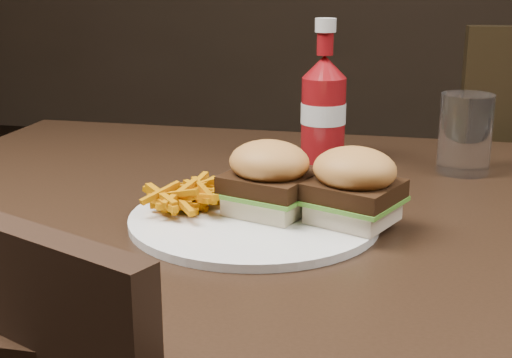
% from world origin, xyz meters
% --- Properties ---
extents(dining_table, '(1.20, 0.80, 0.04)m').
position_xyz_m(dining_table, '(0.00, 0.00, 0.73)').
color(dining_table, black).
rests_on(dining_table, ground).
extents(plate, '(0.29, 0.29, 0.01)m').
position_xyz_m(plate, '(-0.07, -0.08, 0.76)').
color(plate, white).
rests_on(plate, dining_table).
extents(sandwich_half_a, '(0.10, 0.10, 0.02)m').
position_xyz_m(sandwich_half_a, '(-0.06, -0.07, 0.77)').
color(sandwich_half_a, beige).
rests_on(sandwich_half_a, plate).
extents(sandwich_half_b, '(0.11, 0.10, 0.02)m').
position_xyz_m(sandwich_half_b, '(0.04, -0.08, 0.77)').
color(sandwich_half_b, beige).
rests_on(sandwich_half_b, plate).
extents(fries_pile, '(0.12, 0.12, 0.04)m').
position_xyz_m(fries_pile, '(-0.14, -0.08, 0.78)').
color(fries_pile, '#B66B00').
rests_on(fries_pile, plate).
extents(ketchup_bottle, '(0.07, 0.07, 0.13)m').
position_xyz_m(ketchup_bottle, '(-0.03, 0.21, 0.81)').
color(ketchup_bottle, maroon).
rests_on(ketchup_bottle, dining_table).
extents(tumbler, '(0.09, 0.09, 0.12)m').
position_xyz_m(tumbler, '(0.17, 0.19, 0.81)').
color(tumbler, white).
rests_on(tumbler, dining_table).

